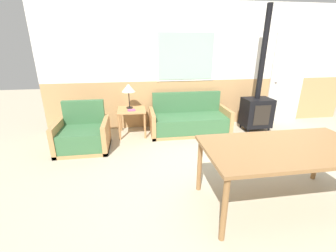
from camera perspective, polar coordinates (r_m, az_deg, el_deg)
name	(u,v)px	position (r m, az deg, el deg)	size (l,w,h in m)	color
ground_plane	(260,185)	(3.46, 22.34, -13.77)	(16.00, 16.00, 0.00)	#B2A58C
wall_back	(206,67)	(5.32, 9.62, 14.64)	(7.20, 0.09, 2.70)	tan
couch	(189,121)	(4.94, 5.39, 1.20)	(1.70, 0.76, 0.83)	#B27F4C
armchair	(83,136)	(4.41, -20.74, -2.38)	(0.92, 0.77, 0.85)	#B27F4C
side_table	(132,113)	(4.77, -9.19, 3.22)	(0.57, 0.57, 0.56)	#B27F4C
table_lamp	(128,88)	(4.75, -10.01, 9.37)	(0.28, 0.28, 0.51)	black
book_stack	(131,110)	(4.65, -9.26, 4.00)	(0.17, 0.14, 0.02)	#994C84
dining_table	(285,152)	(2.87, 27.67, -5.91)	(1.84, 0.95, 0.77)	olive
wood_stove	(257,106)	(5.33, 21.70, 4.78)	(0.60, 0.47, 2.59)	black
entry_door	(287,79)	(6.25, 27.95, 10.46)	(0.86, 0.09, 2.08)	silver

